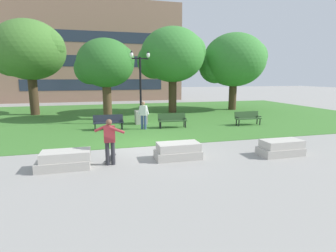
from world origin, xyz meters
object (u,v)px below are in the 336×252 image
at_px(park_bench_far_left, 248,117).
at_px(lamp_post_left, 141,109).
at_px(person_skateboarder, 110,139).
at_px(park_bench_near_right, 172,119).
at_px(park_bench_near_left, 108,121).
at_px(person_bystander_near_lawn, 143,114).
at_px(concrete_block_center, 65,160).
at_px(skateboard, 110,159).
at_px(concrete_block_right, 281,148).
at_px(concrete_block_left, 178,151).

relative_size(park_bench_far_left, lamp_post_left, 0.37).
height_order(person_skateboarder, park_bench_near_right, person_skateboarder).
height_order(person_skateboarder, park_bench_near_left, person_skateboarder).
distance_m(lamp_post_left, person_bystander_near_lawn, 1.96).
xyz_separation_m(concrete_block_center, person_skateboarder, (1.58, 0.01, 0.67)).
xyz_separation_m(skateboard, person_bystander_near_lawn, (2.28, 5.79, 0.90)).
distance_m(park_bench_far_left, person_bystander_near_lawn, 7.01).
bearing_deg(park_bench_far_left, concrete_block_right, -110.25).
bearing_deg(lamp_post_left, concrete_block_left, -88.67).
distance_m(concrete_block_left, park_bench_near_left, 7.04).
bearing_deg(skateboard, concrete_block_center, -163.33).
xyz_separation_m(park_bench_near_left, park_bench_near_right, (3.96, -0.36, 0.00)).
relative_size(concrete_block_center, skateboard, 1.77).
bearing_deg(person_skateboarder, lamp_post_left, 73.40).
distance_m(park_bench_near_left, park_bench_far_left, 9.13).
bearing_deg(park_bench_far_left, person_skateboarder, -147.49).
bearing_deg(concrete_block_left, lamp_post_left, 91.33).
relative_size(concrete_block_left, park_bench_near_right, 0.99).
distance_m(person_skateboarder, park_bench_near_left, 6.70).
xyz_separation_m(park_bench_near_right, person_bystander_near_lawn, (-1.85, -0.06, 0.45)).
xyz_separation_m(park_bench_far_left, lamp_post_left, (-6.84, 2.29, 0.48)).
height_order(park_bench_far_left, lamp_post_left, lamp_post_left).
xyz_separation_m(concrete_block_left, park_bench_near_right, (1.51, 6.23, 0.23)).
height_order(concrete_block_right, person_bystander_near_lawn, person_bystander_near_lawn).
bearing_deg(person_skateboarder, park_bench_far_left, 32.51).
xyz_separation_m(concrete_block_center, person_bystander_near_lawn, (3.87, 6.26, 0.68)).
height_order(concrete_block_left, park_bench_far_left, park_bench_far_left).
xyz_separation_m(park_bench_near_left, lamp_post_left, (2.26, 1.52, 0.48)).
relative_size(concrete_block_left, person_skateboarder, 1.05).
xyz_separation_m(concrete_block_right, skateboard, (-6.89, 1.02, -0.22)).
xyz_separation_m(person_skateboarder, park_bench_near_left, (0.19, 6.68, -0.44)).
bearing_deg(skateboard, park_bench_near_left, 88.34).
height_order(concrete_block_right, skateboard, concrete_block_right).
relative_size(concrete_block_center, park_bench_far_left, 1.00).
xyz_separation_m(concrete_block_left, park_bench_far_left, (6.65, 5.82, 0.23)).
bearing_deg(lamp_post_left, person_bystander_near_lawn, -94.56).
height_order(concrete_block_left, person_bystander_near_lawn, person_bystander_near_lawn).
relative_size(person_skateboarder, lamp_post_left, 0.35).
distance_m(concrete_block_right, lamp_post_left, 9.85).
bearing_deg(concrete_block_center, park_bench_near_right, 47.86).
bearing_deg(park_bench_far_left, person_bystander_near_lawn, 177.20).
distance_m(concrete_block_center, park_bench_far_left, 12.37).
relative_size(concrete_block_left, park_bench_near_left, 0.99).
bearing_deg(concrete_block_right, lamp_post_left, 116.95).
distance_m(concrete_block_right, skateboard, 6.97).
relative_size(concrete_block_left, lamp_post_left, 0.37).
distance_m(concrete_block_center, concrete_block_left, 4.22).
bearing_deg(person_bystander_near_lawn, park_bench_far_left, -2.80).
relative_size(concrete_block_center, person_skateboarder, 1.07).
height_order(concrete_block_center, park_bench_far_left, park_bench_far_left).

